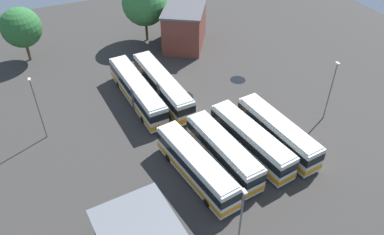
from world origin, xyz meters
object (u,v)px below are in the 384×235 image
at_px(tree_north_edge, 144,3).
at_px(depot_building, 185,26).
at_px(bus_row0_slot3, 196,166).
at_px(bus_row1_slot2, 162,86).
at_px(bus_row0_slot1, 251,140).
at_px(bus_row0_slot2, 223,151).
at_px(tree_east_edge, 21,27).
at_px(maintenance_shelter, 142,235).
at_px(lamp_post_far_corner, 38,107).
at_px(bus_row0_slot0, 277,132).
at_px(bus_row1_slot3, 137,91).
at_px(lamp_post_mid_lot, 331,89).
at_px(lamp_post_near_entrance, 240,225).

bearing_deg(tree_north_edge, depot_building, -127.08).
bearing_deg(depot_building, bus_row0_slot3, 158.93).
xyz_separation_m(bus_row1_slot2, tree_north_edge, (17.70, -3.70, 4.83)).
bearing_deg(depot_building, bus_row0_slot1, 172.27).
bearing_deg(bus_row0_slot3, bus_row0_slot2, -78.28).
relative_size(bus_row0_slot1, tree_east_edge, 1.46).
height_order(bus_row0_slot1, depot_building, depot_building).
relative_size(maintenance_shelter, lamp_post_far_corner, 1.14).
height_order(bus_row1_slot2, lamp_post_far_corner, lamp_post_far_corner).
distance_m(bus_row0_slot1, bus_row0_slot3, 7.62).
bearing_deg(tree_east_edge, tree_north_edge, -93.13).
distance_m(bus_row0_slot2, lamp_post_far_corner, 22.21).
bearing_deg(bus_row0_slot0, bus_row0_slot1, 89.48).
bearing_deg(bus_row1_slot3, lamp_post_mid_lot, -122.28).
bearing_deg(bus_row1_slot3, lamp_post_near_entrance, -178.65).
relative_size(bus_row0_slot0, bus_row1_slot3, 0.83).
distance_m(lamp_post_far_corner, lamp_post_near_entrance, 27.64).
distance_m(bus_row1_slot3, maintenance_shelter, 24.63).
distance_m(maintenance_shelter, tree_north_edge, 43.52).
bearing_deg(depot_building, tree_east_edge, 78.28).
relative_size(depot_building, tree_east_edge, 1.39).
xyz_separation_m(bus_row1_slot2, tree_east_edge, (18.78, 16.07, 3.77)).
bearing_deg(lamp_post_far_corner, tree_north_edge, -45.01).
bearing_deg(bus_row1_slot3, depot_building, -43.80).
bearing_deg(tree_north_edge, lamp_post_mid_lot, -155.75).
relative_size(bus_row0_slot1, bus_row0_slot2, 1.06).
height_order(depot_building, tree_north_edge, tree_north_edge).
relative_size(bus_row0_slot1, bus_row0_slot3, 1.00).
bearing_deg(tree_east_edge, bus_row0_slot1, -147.50).
xyz_separation_m(bus_row0_slot1, bus_row0_slot3, (-1.16, 7.54, 0.00)).
height_order(bus_row0_slot1, tree_north_edge, tree_north_edge).
xyz_separation_m(bus_row1_slot3, maintenance_shelter, (-23.55, 6.90, 2.07)).
bearing_deg(maintenance_shelter, bus_row1_slot2, -24.17).
distance_m(bus_row0_slot0, depot_building, 28.47).
height_order(bus_row1_slot2, depot_building, depot_building).
height_order(bus_row1_slot2, lamp_post_mid_lot, lamp_post_mid_lot).
bearing_deg(bus_row0_slot0, bus_row0_slot2, 92.69).
xyz_separation_m(bus_row0_slot2, depot_building, (28.78, -7.66, 1.51)).
relative_size(maintenance_shelter, tree_east_edge, 1.11).
bearing_deg(bus_row1_slot2, lamp_post_far_corner, 97.77).
bearing_deg(bus_row0_slot1, lamp_post_far_corner, 59.64).
relative_size(lamp_post_far_corner, tree_east_edge, 0.97).
bearing_deg(bus_row0_slot1, bus_row0_slot2, 95.72).
relative_size(bus_row0_slot3, lamp_post_far_corner, 1.50).
bearing_deg(lamp_post_near_entrance, depot_building, -16.91).
distance_m(bus_row0_slot0, bus_row1_slot2, 17.39).
relative_size(maintenance_shelter, tree_north_edge, 0.93).
height_order(maintenance_shelter, tree_east_edge, tree_east_edge).
xyz_separation_m(bus_row0_slot1, lamp_post_mid_lot, (1.67, -12.26, 2.72)).
xyz_separation_m(bus_row0_slot3, bus_row1_slot3, (16.22, 1.40, 0.00)).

